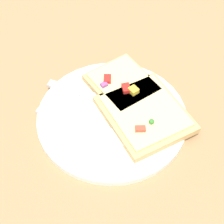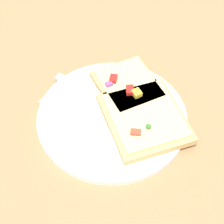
% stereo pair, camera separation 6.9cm
% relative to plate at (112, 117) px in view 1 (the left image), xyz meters
% --- Properties ---
extents(ground_plane, '(4.00, 4.00, 0.00)m').
position_rel_plate_xyz_m(ground_plane, '(0.00, 0.00, -0.01)').
color(ground_plane, '#9E7A51').
extents(plate, '(0.28, 0.28, 0.01)m').
position_rel_plate_xyz_m(plate, '(0.00, 0.00, 0.00)').
color(plate, white).
rests_on(plate, ground).
extents(fork, '(0.07, 0.23, 0.01)m').
position_rel_plate_xyz_m(fork, '(-0.04, -0.00, 0.01)').
color(fork, '#B7B7BC').
rests_on(fork, plate).
extents(knife, '(0.07, 0.19, 0.01)m').
position_rel_plate_xyz_m(knife, '(0.01, 0.07, 0.01)').
color(knife, '#B7B7BC').
rests_on(knife, plate).
extents(pizza_slice_main, '(0.19, 0.20, 0.03)m').
position_rel_plate_xyz_m(pizza_slice_main, '(0.03, -0.05, 0.02)').
color(pizza_slice_main, tan).
rests_on(pizza_slice_main, plate).
extents(pizza_slice_corner, '(0.15, 0.16, 0.03)m').
position_rel_plate_xyz_m(pizza_slice_corner, '(0.07, 0.02, 0.02)').
color(pizza_slice_corner, tan).
rests_on(pizza_slice_corner, plate).
extents(crumb_scatter, '(0.03, 0.02, 0.01)m').
position_rel_plate_xyz_m(crumb_scatter, '(-0.01, -0.03, 0.01)').
color(crumb_scatter, tan).
rests_on(crumb_scatter, plate).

